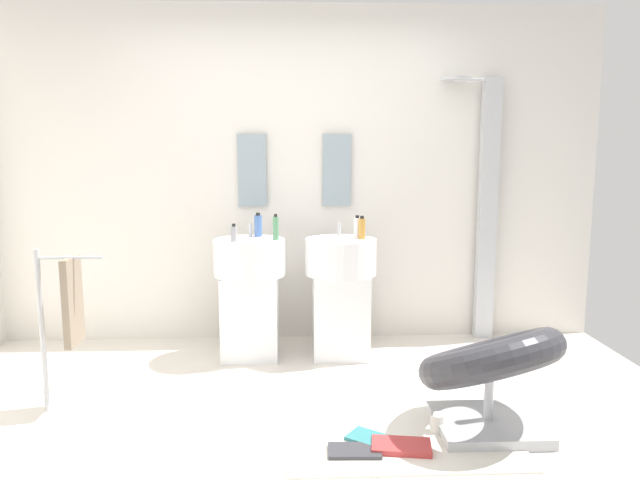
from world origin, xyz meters
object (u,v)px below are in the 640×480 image
at_px(shower_column, 486,204).
at_px(soap_bottle_green, 276,228).
at_px(pedestal_sink_right, 341,291).
at_px(soap_bottle_grey, 234,233).
at_px(soap_bottle_amber, 362,228).
at_px(towel_rack, 68,305).
at_px(coffee_mug, 438,423).
at_px(lounge_chair, 491,368).
at_px(magazine_charcoal, 355,451).
at_px(soap_bottle_blue, 259,226).
at_px(soap_bottle_white, 358,228).
at_px(magazine_red, 402,446).
at_px(pedestal_sink_left, 250,292).
at_px(magazine_teal, 370,438).

height_order(shower_column, soap_bottle_green, shower_column).
height_order(pedestal_sink_right, soap_bottle_grey, soap_bottle_grey).
bearing_deg(soap_bottle_amber, soap_bottle_green, -178.53).
height_order(pedestal_sink_right, towel_rack, pedestal_sink_right).
height_order(pedestal_sink_right, soap_bottle_green, soap_bottle_green).
bearing_deg(soap_bottle_grey, towel_rack, -137.72).
relative_size(towel_rack, soap_bottle_green, 5.17).
xyz_separation_m(towel_rack, coffee_mug, (2.04, -0.36, -0.57)).
height_order(lounge_chair, magazine_charcoal, lounge_chair).
xyz_separation_m(coffee_mug, soap_bottle_green, (-0.89, 1.21, 0.90)).
bearing_deg(soap_bottle_blue, soap_bottle_white, -8.30).
relative_size(magazine_red, magazine_charcoal, 1.13).
height_order(pedestal_sink_left, soap_bottle_white, soap_bottle_white).
bearing_deg(pedestal_sink_left, soap_bottle_blue, 67.81).
distance_m(shower_column, soap_bottle_amber, 1.10).
bearing_deg(soap_bottle_white, soap_bottle_green, -173.70).
bearing_deg(magazine_charcoal, lounge_chair, 19.43).
bearing_deg(soap_bottle_grey, magazine_red, -54.36).
relative_size(lounge_chair, soap_bottle_white, 6.56).
bearing_deg(soap_bottle_blue, soap_bottle_green, -51.61).
bearing_deg(pedestal_sink_right, shower_column, 17.58).
bearing_deg(coffee_mug, soap_bottle_green, 126.19).
xyz_separation_m(magazine_red, soap_bottle_green, (-0.66, 1.40, 0.93)).
distance_m(shower_column, soap_bottle_blue, 1.79).
distance_m(towel_rack, soap_bottle_green, 1.47).
distance_m(soap_bottle_green, soap_bottle_grey, 0.30).
height_order(towel_rack, soap_bottle_blue, soap_bottle_blue).
bearing_deg(towel_rack, lounge_chair, -8.33).
distance_m(soap_bottle_green, soap_bottle_blue, 0.22).
distance_m(lounge_chair, soap_bottle_grey, 1.93).
height_order(shower_column, magazine_charcoal, shower_column).
height_order(shower_column, magazine_teal, shower_column).
xyz_separation_m(magazine_red, magazine_teal, (-0.15, 0.10, -0.01)).
height_order(coffee_mug, soap_bottle_green, soap_bottle_green).
relative_size(magazine_charcoal, soap_bottle_amber, 1.57).
height_order(soap_bottle_green, soap_bottle_amber, soap_bottle_green).
bearing_deg(pedestal_sink_right, soap_bottle_amber, -4.78).
distance_m(towel_rack, magazine_red, 1.99).
bearing_deg(magazine_red, magazine_charcoal, -164.99).
distance_m(soap_bottle_white, soap_bottle_grey, 0.89).
relative_size(lounge_chair, magazine_red, 3.67).
bearing_deg(towel_rack, soap_bottle_blue, 45.21).
xyz_separation_m(towel_rack, soap_bottle_grey, (0.86, 0.78, 0.30)).
bearing_deg(shower_column, lounge_chair, -106.46).
relative_size(lounge_chair, soap_bottle_amber, 6.52).
bearing_deg(towel_rack, soap_bottle_amber, 26.17).
distance_m(pedestal_sink_right, magazine_red, 1.51).
relative_size(coffee_mug, soap_bottle_amber, 0.56).
bearing_deg(magazine_red, soap_bottle_grey, 134.60).
xyz_separation_m(pedestal_sink_right, soap_bottle_white, (0.12, 0.04, 0.46)).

